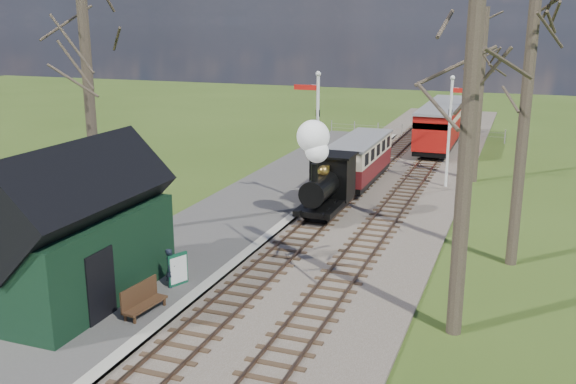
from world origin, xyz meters
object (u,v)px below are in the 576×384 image
(semaphore_far, at_px, (451,123))
(sign_board, at_px, (178,269))
(red_carriage_a, at_px, (436,130))
(bench, at_px, (142,299))
(station_shed, at_px, (76,232))
(person, at_px, (171,268))
(locomotive, at_px, (325,174))
(semaphore_near, at_px, (316,131))
(red_carriage_b, at_px, (447,118))
(coach, at_px, (360,158))

(semaphore_far, distance_m, sign_board, 17.58)
(red_carriage_a, height_order, bench, red_carriage_a)
(semaphore_far, height_order, sign_board, semaphore_far)
(station_shed, height_order, bench, station_shed)
(semaphore_far, relative_size, sign_board, 5.45)
(station_shed, height_order, person, station_shed)
(station_shed, xyz_separation_m, locomotive, (4.29, 10.91, -0.28))
(semaphore_near, distance_m, red_carriage_b, 20.14)
(semaphore_near, distance_m, red_carriage_a, 14.79)
(station_shed, xyz_separation_m, bench, (2.32, -0.27, -1.66))
(locomotive, distance_m, bench, 11.43)
(semaphore_far, bearing_deg, locomotive, -121.74)
(locomotive, distance_m, red_carriage_b, 21.01)
(station_shed, xyz_separation_m, person, (2.14, 1.66, -1.44))
(locomotive, bearing_deg, bench, -99.97)
(semaphore_far, xyz_separation_m, red_carriage_b, (-1.77, 13.76, -1.73))
(red_carriage_a, height_order, red_carriage_b, same)
(red_carriage_a, bearing_deg, semaphore_far, -77.88)
(red_carriage_a, height_order, sign_board, red_carriage_a)
(red_carriage_a, distance_m, bench, 26.94)
(red_carriage_b, bearing_deg, coach, -99.97)
(coach, bearing_deg, locomotive, -90.11)
(coach, distance_m, red_carriage_a, 9.65)
(semaphore_near, height_order, semaphore_far, semaphore_near)
(red_carriage_b, height_order, bench, red_carriage_b)
(semaphore_near, xyz_separation_m, bench, (-1.21, -12.27, -3.01))
(person, bearing_deg, semaphore_near, -13.85)
(person, bearing_deg, semaphore_far, -27.98)
(red_carriage_a, bearing_deg, station_shed, -104.72)
(red_carriage_a, xyz_separation_m, bench, (-4.58, -26.53, -1.01))
(red_carriage_a, distance_m, red_carriage_b, 5.50)
(coach, height_order, person, coach)
(station_shed, relative_size, red_carriage_a, 1.12)
(bench, bearing_deg, station_shed, 173.39)
(locomotive, height_order, coach, locomotive)
(semaphore_far, height_order, person, semaphore_far)
(red_carriage_b, bearing_deg, person, -98.99)
(bench, bearing_deg, semaphore_far, 70.83)
(locomotive, distance_m, red_carriage_a, 15.57)
(coach, height_order, red_carriage_a, red_carriage_a)
(locomotive, xyz_separation_m, red_carriage_b, (2.61, 20.85, -0.36))
(red_carriage_a, bearing_deg, red_carriage_b, 90.00)
(semaphore_near, relative_size, semaphore_far, 1.09)
(semaphore_far, relative_size, red_carriage_a, 1.02)
(semaphore_near, distance_m, bench, 12.69)
(semaphore_far, distance_m, locomotive, 8.45)
(station_shed, height_order, semaphore_near, semaphore_near)
(station_shed, relative_size, locomotive, 1.47)
(semaphore_near, xyz_separation_m, locomotive, (0.76, -1.09, -1.64))
(coach, bearing_deg, bench, -96.54)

